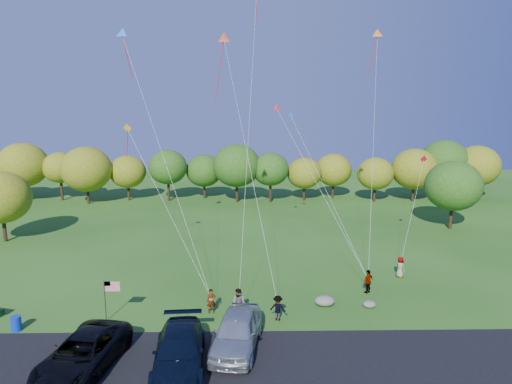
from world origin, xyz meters
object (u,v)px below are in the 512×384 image
at_px(flyer_a, 211,301).
at_px(flyer_e, 400,267).
at_px(flyer_c, 278,308).
at_px(flyer_b, 239,303).
at_px(minivan_navy, 179,351).
at_px(minivan_silver, 237,331).
at_px(flyer_d, 368,281).
at_px(minivan_dark, 83,353).
at_px(trash_barrel, 16,324).

bearing_deg(flyer_a, flyer_e, 9.68).
xyz_separation_m(flyer_a, flyer_c, (4.19, -1.10, 0.00)).
bearing_deg(flyer_b, minivan_navy, -80.88).
relative_size(flyer_c, flyer_e, 0.97).
bearing_deg(flyer_e, minivan_silver, 103.84).
relative_size(minivan_silver, flyer_a, 3.62).
height_order(flyer_b, flyer_c, flyer_b).
bearing_deg(flyer_d, minivan_silver, 0.72).
relative_size(minivan_navy, flyer_b, 3.30).
distance_m(flyer_b, flyer_e, 14.05).
relative_size(minivan_dark, flyer_b, 3.35).
xyz_separation_m(flyer_b, flyer_c, (2.42, -0.44, -0.14)).
relative_size(minivan_navy, minivan_silver, 1.07).
bearing_deg(flyer_a, flyer_b, -33.81).
bearing_deg(minivan_silver, flyer_e, 49.07).
bearing_deg(flyer_b, flyer_d, 58.02).
bearing_deg(minivan_navy, flyer_b, 59.11).
xyz_separation_m(minivan_silver, flyer_e, (12.41, 10.53, -0.22)).
distance_m(flyer_c, flyer_d, 7.85).
bearing_deg(trash_barrel, minivan_dark, -37.75).
bearing_deg(flyer_c, flyer_b, 7.16).
xyz_separation_m(minivan_dark, flyer_d, (16.75, 9.44, -0.07)).
height_order(flyer_b, flyer_d, flyer_b).
relative_size(minivan_silver, flyer_c, 3.61).
relative_size(flyer_a, flyer_c, 1.00).
height_order(flyer_a, flyer_b, flyer_b).
distance_m(flyer_c, trash_barrel, 15.56).
bearing_deg(flyer_d, minivan_dark, -9.45).
relative_size(flyer_c, flyer_d, 0.93).
relative_size(flyer_d, trash_barrel, 1.93).
relative_size(minivan_silver, trash_barrel, 6.47).
xyz_separation_m(flyer_c, trash_barrel, (-15.52, -1.09, -0.35)).
distance_m(minivan_navy, flyer_b, 6.37).
bearing_deg(minivan_navy, flyer_a, 76.14).
relative_size(minivan_silver, flyer_e, 3.50).
bearing_deg(minivan_dark, minivan_navy, 10.67).
relative_size(flyer_a, flyer_b, 0.85).
height_order(flyer_c, flyer_e, flyer_e).
bearing_deg(minivan_silver, flyer_b, 98.22).
bearing_deg(flyer_e, minivan_dark, 95.33).
distance_m(minivan_dark, flyer_b, 9.57).
xyz_separation_m(minivan_navy, flyer_b, (2.88, 5.68, -0.02)).
xyz_separation_m(minivan_dark, trash_barrel, (-5.46, 4.23, -0.48)).
bearing_deg(flyer_e, minivan_navy, 102.51).
relative_size(flyer_b, flyer_c, 1.17).
distance_m(flyer_a, flyer_d, 11.29).
height_order(flyer_a, flyer_d, flyer_d).
height_order(flyer_d, flyer_e, flyer_d).
distance_m(flyer_a, flyer_b, 1.90).
bearing_deg(flyer_e, flyer_d, 105.83).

